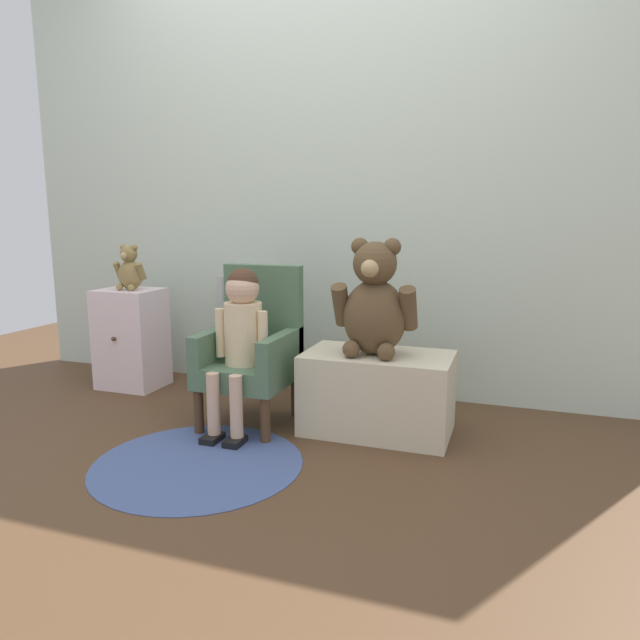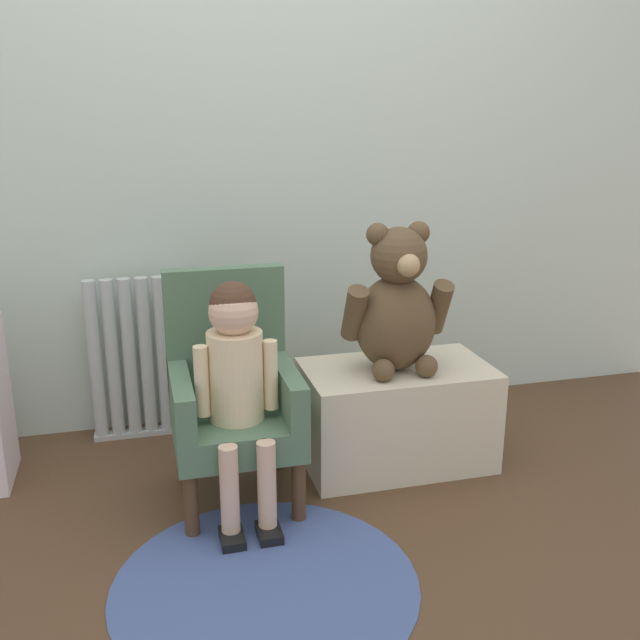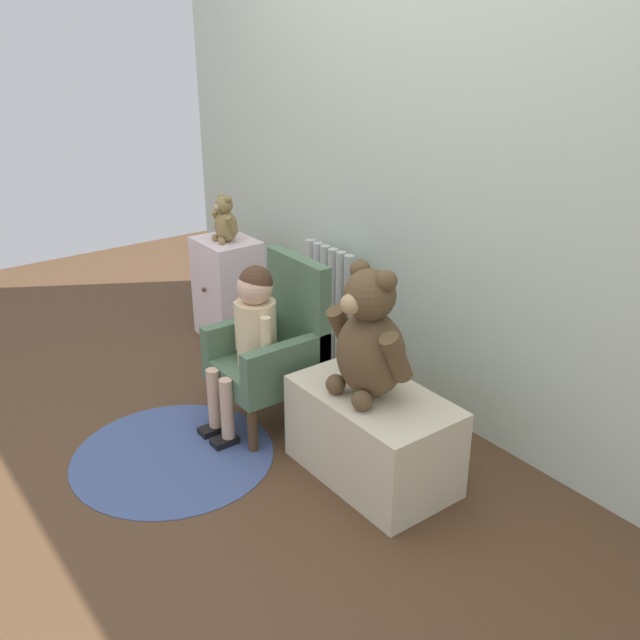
# 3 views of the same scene
# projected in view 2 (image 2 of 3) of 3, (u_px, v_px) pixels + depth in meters

# --- Properties ---
(ground_plane) EXTENTS (6.00, 6.00, 0.00)m
(ground_plane) POSITION_uv_depth(u_px,v_px,m) (322.00, 578.00, 1.93)
(ground_plane) COLOR #4D3420
(back_wall) EXTENTS (3.80, 0.05, 2.40)m
(back_wall) POSITION_uv_depth(u_px,v_px,m) (242.00, 115.00, 2.67)
(back_wall) COLOR beige
(back_wall) RESTS_ON ground_plane
(radiator) EXTENTS (0.37, 0.05, 0.63)m
(radiator) POSITION_uv_depth(u_px,v_px,m) (138.00, 359.00, 2.70)
(radiator) COLOR #B8BDBA
(radiator) RESTS_ON ground_plane
(child_armchair) EXTENTS (0.39, 0.41, 0.73)m
(child_armchair) POSITION_uv_depth(u_px,v_px,m) (233.00, 394.00, 2.28)
(child_armchair) COLOR #4D6C50
(child_armchair) RESTS_ON ground_plane
(child_figure) EXTENTS (0.25, 0.35, 0.74)m
(child_figure) POSITION_uv_depth(u_px,v_px,m) (236.00, 367.00, 2.14)
(child_figure) COLOR beige
(child_figure) RESTS_ON ground_plane
(low_bench) EXTENTS (0.65, 0.38, 0.36)m
(low_bench) POSITION_uv_depth(u_px,v_px,m) (396.00, 415.00, 2.53)
(low_bench) COLOR beige
(low_bench) RESTS_ON ground_plane
(large_teddy_bear) EXTENTS (0.37, 0.26, 0.51)m
(large_teddy_bear) POSITION_uv_depth(u_px,v_px,m) (397.00, 307.00, 2.40)
(large_teddy_bear) COLOR brown
(large_teddy_bear) RESTS_ON low_bench
(floor_rug) EXTENTS (0.83, 0.83, 0.01)m
(floor_rug) POSITION_uv_depth(u_px,v_px,m) (266.00, 584.00, 1.90)
(floor_rug) COLOR #415384
(floor_rug) RESTS_ON ground_plane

